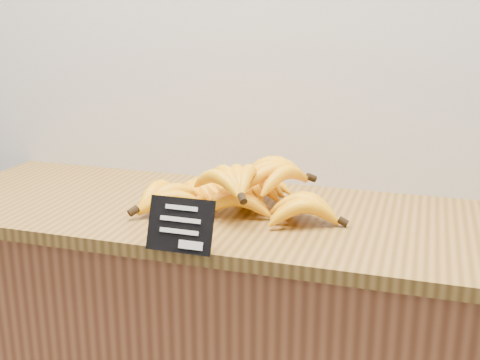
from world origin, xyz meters
name	(u,v)px	position (x,y,z in m)	size (l,w,h in m)	color
counter_top	(246,217)	(-0.16, 2.75, 0.92)	(1.57, 0.54, 0.03)	olive
chalkboard_sign	(180,225)	(-0.21, 2.48, 0.98)	(0.14, 0.01, 0.11)	black
banana_pile	(237,191)	(-0.18, 2.75, 0.98)	(0.53, 0.36, 0.12)	#FFB40A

